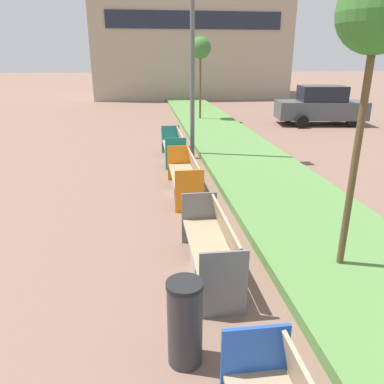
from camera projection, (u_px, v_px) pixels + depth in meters
name	position (u px, v px, depth m)	size (l,w,h in m)	color
planter_grass_strip	(260.00, 172.00, 10.54)	(2.80, 120.00, 0.18)	#568442
building_backdrop	(188.00, 31.00, 31.10)	(15.25, 8.49, 10.33)	tan
bench_grey_frame	(212.00, 251.00, 5.68)	(0.65, 2.13, 0.94)	#9E9B96
bench_orange_frame	(185.00, 179.00, 9.03)	(0.65, 2.33, 0.94)	#9E9B96
bench_teal_frame	(174.00, 149.00, 12.03)	(0.65, 2.14, 0.94)	#9E9B96
litter_bin	(185.00, 323.00, 3.96)	(0.39, 0.39, 1.00)	#2D2D30
street_lamp_post	(192.00, 10.00, 10.90)	(0.24, 0.44, 8.11)	#56595B
sapling_tree_near	(377.00, 18.00, 4.58)	(1.01, 1.01, 4.17)	brown
sapling_tree_far	(201.00, 49.00, 18.19)	(1.03, 1.03, 4.10)	brown
parked_car_distant	(321.00, 106.00, 18.27)	(4.41, 2.34, 1.86)	#474C51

